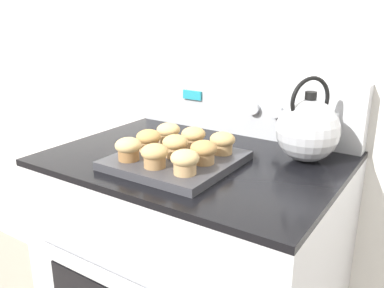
# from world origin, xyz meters

# --- Properties ---
(wall_back) EXTENTS (8.00, 0.05, 2.40)m
(wall_back) POSITION_xyz_m (0.00, 0.65, 1.20)
(wall_back) COLOR silver
(wall_back) RESTS_ON ground_plane
(control_panel) EXTENTS (0.78, 0.07, 0.20)m
(control_panel) POSITION_xyz_m (0.00, 0.60, 1.01)
(control_panel) COLOR #B7BABF
(control_panel) RESTS_ON stove_range
(muffin_pan) EXTENTS (0.30, 0.30, 0.02)m
(muffin_pan) POSITION_xyz_m (-0.01, 0.23, 0.93)
(muffin_pan) COLOR #38383D
(muffin_pan) RESTS_ON stove_range
(muffin_r0_c0) EXTENTS (0.07, 0.07, 0.06)m
(muffin_r0_c0) POSITION_xyz_m (-0.09, 0.15, 0.97)
(muffin_r0_c0) COLOR olive
(muffin_r0_c0) RESTS_ON muffin_pan
(muffin_r0_c1) EXTENTS (0.07, 0.07, 0.06)m
(muffin_r0_c1) POSITION_xyz_m (-0.01, 0.14, 0.97)
(muffin_r0_c1) COLOR #A37A4C
(muffin_r0_c1) RESTS_ON muffin_pan
(muffin_r0_c2) EXTENTS (0.07, 0.07, 0.06)m
(muffin_r0_c2) POSITION_xyz_m (0.08, 0.15, 0.97)
(muffin_r0_c2) COLOR tan
(muffin_r0_c2) RESTS_ON muffin_pan
(muffin_r1_c0) EXTENTS (0.07, 0.07, 0.06)m
(muffin_r1_c0) POSITION_xyz_m (-0.10, 0.23, 0.97)
(muffin_r1_c0) COLOR tan
(muffin_r1_c0) RESTS_ON muffin_pan
(muffin_r1_c1) EXTENTS (0.07, 0.07, 0.06)m
(muffin_r1_c1) POSITION_xyz_m (-0.01, 0.23, 0.97)
(muffin_r1_c1) COLOR tan
(muffin_r1_c1) RESTS_ON muffin_pan
(muffin_r1_c2) EXTENTS (0.07, 0.07, 0.06)m
(muffin_r1_c2) POSITION_xyz_m (0.08, 0.23, 0.97)
(muffin_r1_c2) COLOR #A37A4C
(muffin_r1_c2) RESTS_ON muffin_pan
(muffin_r2_c0) EXTENTS (0.07, 0.07, 0.06)m
(muffin_r2_c0) POSITION_xyz_m (-0.10, 0.32, 0.97)
(muffin_r2_c0) COLOR tan
(muffin_r2_c0) RESTS_ON muffin_pan
(muffin_r2_c1) EXTENTS (0.07, 0.07, 0.06)m
(muffin_r2_c1) POSITION_xyz_m (-0.01, 0.32, 0.97)
(muffin_r2_c1) COLOR tan
(muffin_r2_c1) RESTS_ON muffin_pan
(muffin_r2_c2) EXTENTS (0.07, 0.07, 0.06)m
(muffin_r2_c2) POSITION_xyz_m (0.08, 0.32, 0.97)
(muffin_r2_c2) COLOR tan
(muffin_r2_c2) RESTS_ON muffin_pan
(tea_kettle) EXTENTS (0.17, 0.19, 0.23)m
(tea_kettle) POSITION_xyz_m (0.27, 0.45, 1.00)
(tea_kettle) COLOR silver
(tea_kettle) RESTS_ON stove_range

